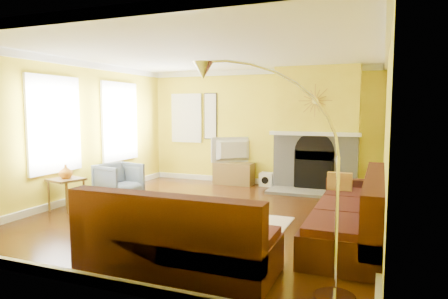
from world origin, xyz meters
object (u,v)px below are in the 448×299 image
at_px(media_console, 234,173).
at_px(side_table, 67,194).
at_px(arc_lamp, 272,178).
at_px(coffee_table, 176,216).
at_px(armchair, 119,180).
at_px(sectional_sofa, 257,205).

xyz_separation_m(media_console, side_table, (-1.89, -3.37, 0.02)).
relative_size(media_console, arc_lamp, 0.42).
xyz_separation_m(coffee_table, armchair, (-2.05, 1.39, 0.17)).
bearing_deg(side_table, armchair, 77.93).
distance_m(media_console, arc_lamp, 5.67).
distance_m(media_console, side_table, 3.87).
bearing_deg(media_console, armchair, -126.61).
bearing_deg(coffee_table, sectional_sofa, 0.34).
height_order(sectional_sofa, arc_lamp, arc_lamp).
relative_size(coffee_table, media_console, 0.95).
bearing_deg(media_console, coffee_table, -83.56).
distance_m(coffee_table, side_table, 2.31).
bearing_deg(side_table, coffee_table, -5.71).
xyz_separation_m(armchair, side_table, (-0.25, -1.16, -0.07)).
distance_m(sectional_sofa, arc_lamp, 1.77).
bearing_deg(arc_lamp, side_table, 157.19).
bearing_deg(coffee_table, side_table, 174.29).
height_order(sectional_sofa, coffee_table, sectional_sofa).
height_order(sectional_sofa, side_table, sectional_sofa).
xyz_separation_m(sectional_sofa, side_table, (-3.56, 0.22, -0.17)).
xyz_separation_m(sectional_sofa, armchair, (-3.32, 1.39, -0.10)).
height_order(media_console, arc_lamp, arc_lamp).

